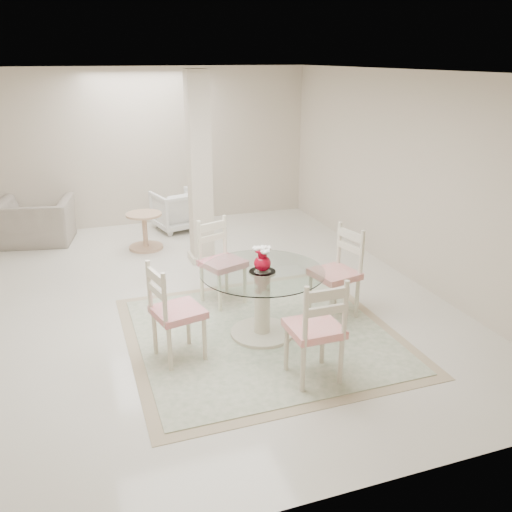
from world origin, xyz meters
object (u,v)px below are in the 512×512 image
object	(u,v)px
dining_chair_west	(171,306)
armchair_white	(177,210)
dining_table	(262,303)
dining_chair_east	(340,266)
recliner_taupe	(36,222)
dining_chair_north	(219,255)
side_table	(145,232)
column	(199,170)
red_vase	(262,259)
dining_chair_south	(318,323)

from	to	relation	value
dining_chair_west	armchair_white	xyz separation A→B (m)	(0.91, 4.29, -0.26)
dining_table	armchair_white	bearing A→B (deg)	91.32
dining_chair_east	recliner_taupe	size ratio (longest dim) A/B	1.05
dining_chair_east	dining_chair_north	xyz separation A→B (m)	(-1.20, 0.82, -0.01)
dining_chair_east	side_table	world-z (taller)	dining_chair_east
column	red_vase	distance (m)	2.51
dining_chair_south	armchair_white	world-z (taller)	dining_chair_south
recliner_taupe	side_table	xyz separation A→B (m)	(1.61, -0.84, -0.10)
dining_table	recliner_taupe	world-z (taller)	dining_table
dining_chair_south	recliner_taupe	bearing A→B (deg)	-64.01
column	red_vase	bearing A→B (deg)	-88.81
dining_table	side_table	xyz separation A→B (m)	(-0.77, 3.26, -0.12)
dining_chair_west	armchair_white	world-z (taller)	dining_chair_west
dining_chair_north	side_table	xyz separation A→B (m)	(-0.58, 2.26, -0.34)
column	recliner_taupe	bearing A→B (deg)	145.02
dining_chair_north	recliner_taupe	bearing A→B (deg)	105.12
side_table	dining_chair_east	bearing A→B (deg)	-59.95
dining_chair_south	recliner_taupe	distance (m)	5.71
dining_chair_north	armchair_white	world-z (taller)	dining_chair_north
armchair_white	side_table	bearing A→B (deg)	37.85
dining_chair_north	recliner_taupe	distance (m)	3.80
dining_table	dining_chair_south	xyz separation A→B (m)	(0.17, -1.01, 0.23)
dining_chair_west	armchair_white	bearing A→B (deg)	-25.01
recliner_taupe	armchair_white	distance (m)	2.28
column	dining_chair_south	xyz separation A→B (m)	(0.22, -3.48, -0.74)
dining_chair_north	dining_table	bearing A→B (deg)	-99.25
column	side_table	size ratio (longest dim) A/B	4.71
dining_table	red_vase	world-z (taller)	red_vase
dining_chair_west	dining_chair_north	bearing A→B (deg)	-47.42
dining_table	dining_chair_south	world-z (taller)	dining_chair_south
recliner_taupe	dining_table	bearing A→B (deg)	131.31
dining_chair_east	dining_chair_north	distance (m)	1.46
dining_chair_south	dining_chair_north	bearing A→B (deg)	-80.35
column	dining_chair_south	distance (m)	3.57
recliner_taupe	dining_chair_west	bearing A→B (deg)	118.94
dining_table	side_table	size ratio (longest dim) A/B	2.28
dining_chair_north	side_table	world-z (taller)	dining_chair_north
dining_table	dining_chair_east	bearing A→B (deg)	10.34
red_vase	recliner_taupe	distance (m)	4.77
dining_chair_south	dining_chair_east	bearing A→B (deg)	-125.66
dining_table	red_vase	xyz separation A→B (m)	(0.00, -0.00, 0.51)
column	side_table	distance (m)	1.52
dining_chair_east	dining_chair_north	size ratio (longest dim) A/B	1.02
recliner_taupe	side_table	world-z (taller)	recliner_taupe
dining_chair_west	dining_chair_south	size ratio (longest dim) A/B	0.98
dining_chair_north	side_table	distance (m)	2.35
red_vase	dining_chair_west	distance (m)	1.07
recliner_taupe	dining_chair_east	bearing A→B (deg)	142.06
dining_chair_west	recliner_taupe	xyz separation A→B (m)	(-1.37, 4.28, -0.24)
dining_chair_east	recliner_taupe	world-z (taller)	dining_chair_east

